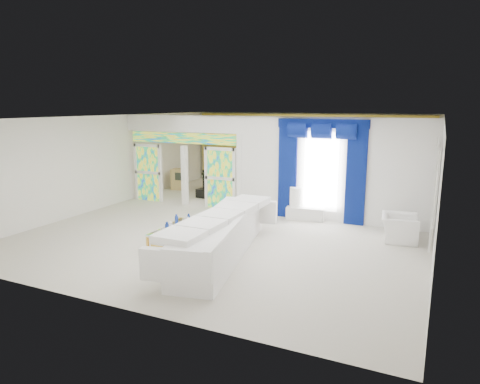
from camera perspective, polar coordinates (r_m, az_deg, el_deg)
The scene contains 22 objects.
floor at distance 12.72m, azimuth 1.05°, elevation -3.76°, with size 12.00×12.00×0.00m, color #B7AF9E.
dividing_wall at distance 12.68m, azimuth 11.87°, elevation 2.87°, with size 5.70×0.18×3.00m, color white.
dividing_header at distance 14.51m, azimuth -7.75°, elevation 8.94°, with size 4.30×0.18×0.55m, color white.
stained_panel_left at distance 15.49m, azimuth -12.03°, elevation 2.54°, with size 0.95×0.04×2.00m, color #994C3F.
stained_panel_right at distance 13.98m, azimuth -2.62°, elevation 1.83°, with size 0.95×0.04×2.00m, color #994C3F.
stained_transom at distance 14.54m, azimuth -7.70°, elevation 7.07°, with size 4.00×0.05×0.35m, color #994C3F.
window_pane at distance 12.65m, azimuth 10.65°, elevation 2.67°, with size 1.00×0.02×2.30m, color white.
blue_drape_left at distance 12.90m, azimuth 6.30°, elevation 2.75°, with size 0.55×0.10×2.80m, color #030441.
blue_drape_right at distance 12.42m, azimuth 15.08°, elevation 2.08°, with size 0.55×0.10×2.80m, color #030441.
blue_pelmet at distance 12.48m, azimuth 10.85°, elevation 8.88°, with size 2.60×0.12×0.25m, color #030441.
wall_mirror at distance 10.38m, azimuth 24.43°, elevation 0.48°, with size 0.04×2.70×1.90m, color white.
gold_curtains at distance 17.92m, azimuth 8.75°, elevation 5.46°, with size 9.70×0.12×2.90m, color gold.
white_sofa at distance 9.75m, azimuth -2.45°, elevation -5.93°, with size 0.97×4.52×0.86m, color white.
coffee_table at distance 10.72m, azimuth -8.16°, elevation -5.69°, with size 0.61×1.82×0.41m, color gold.
console_table at distance 12.88m, azimuth 8.61°, elevation -2.85°, with size 1.10×0.35×0.37m, color silver.
table_lamp at distance 12.85m, azimuth 7.39°, elevation -0.67°, with size 0.36×0.36×0.58m, color white.
armchair at distance 11.51m, azimuth 20.30°, elevation -4.49°, with size 0.99×0.86×0.64m, color white.
grand_piano at distance 17.03m, azimuth -1.47°, elevation 1.68°, with size 1.33×1.75×0.88m, color black.
piano_bench at distance 15.69m, azimuth -4.05°, elevation -0.24°, with size 0.97×0.38×0.32m, color black.
tv_console at distance 17.44m, azimuth -7.98°, elevation 1.71°, with size 0.57×0.52×0.82m, color tan.
chandelier at distance 16.34m, azimuth -1.51°, elevation 9.06°, with size 0.60×0.60×0.60m, color gold.
decanters at distance 10.60m, azimuth -8.31°, elevation -4.21°, with size 0.24×1.19×0.26m.
Camera 1 is at (4.95, -11.22, 3.36)m, focal length 32.30 mm.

